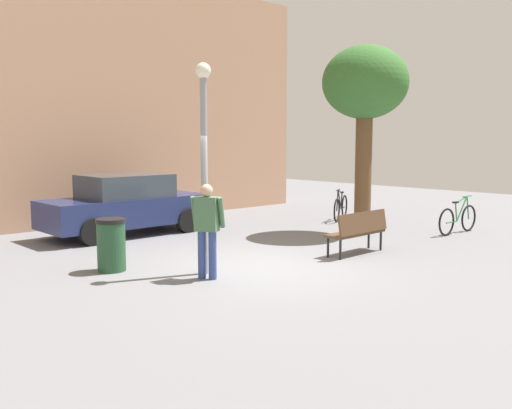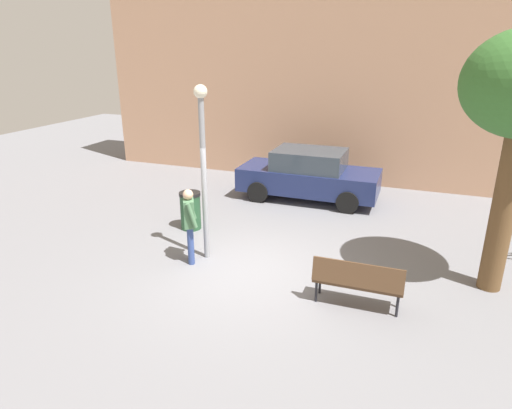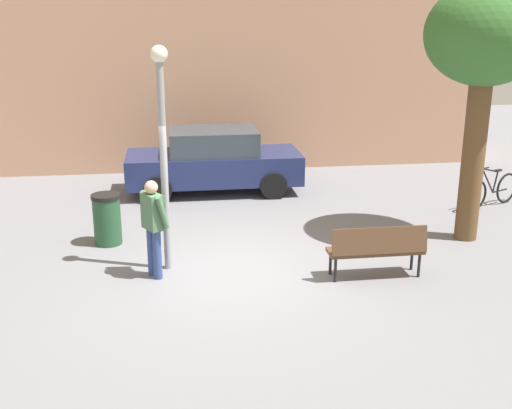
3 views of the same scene
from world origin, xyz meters
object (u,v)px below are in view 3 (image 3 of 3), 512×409
lamppost (163,137)px  person_by_lamppost (153,222)px  trash_bin (107,219)px  bicycle_black (491,191)px  park_bench (377,247)px  plaza_tree (485,42)px  parked_car_navy (214,161)px

lamppost → person_by_lamppost: size_ratio=2.26×
trash_bin → bicycle_black: bearing=8.5°
lamppost → park_bench: 3.97m
plaza_tree → bicycle_black: size_ratio=2.93×
parked_car_navy → plaza_tree: bearing=-40.5°
lamppost → plaza_tree: plaza_tree is taller
park_bench → parked_car_navy: bearing=112.5°
bicycle_black → trash_bin: 8.50m
lamppost → parked_car_navy: (1.13, 4.73, -1.54)m
park_bench → trash_bin: trash_bin is taller
park_bench → plaza_tree: bearing=34.6°
person_by_lamppost → bicycle_black: size_ratio=1.01×
parked_car_navy → person_by_lamppost: bearing=-104.8°
trash_bin → lamppost: bearing=-50.1°
plaza_tree → parked_car_navy: 6.82m
bicycle_black → parked_car_navy: 6.51m
parked_car_navy → trash_bin: 4.07m
plaza_tree → bicycle_black: (1.48, 1.88, -3.37)m
parked_car_navy → trash_bin: bearing=-123.9°
bicycle_black → parked_car_navy: bearing=161.0°
person_by_lamppost → parked_car_navy: 5.24m
lamppost → trash_bin: bearing=129.9°
person_by_lamppost → park_bench: person_by_lamppost is taller
lamppost → plaza_tree: 6.02m
park_bench → bicycle_black: bicycle_black is taller
park_bench → trash_bin: bearing=154.0°
plaza_tree → trash_bin: (-6.93, 0.62, -3.26)m
lamppost → person_by_lamppost: (-0.21, -0.34, -1.35)m
lamppost → parked_car_navy: 5.10m
park_bench → trash_bin: size_ratio=1.63×
park_bench → lamppost: bearing=165.8°
person_by_lamppost → trash_bin: 1.99m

